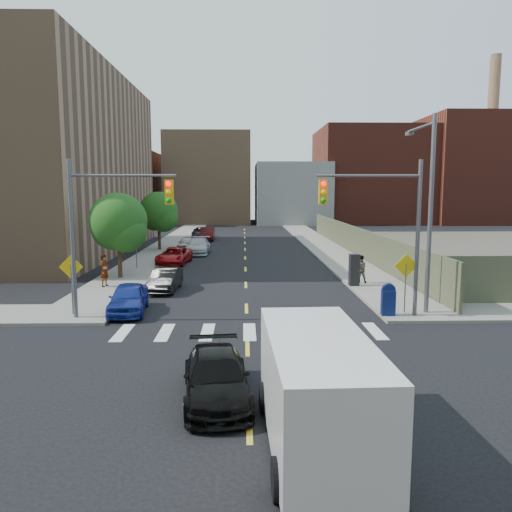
{
  "coord_description": "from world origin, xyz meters",
  "views": [
    {
      "loc": [
        -0.13,
        -15.54,
        5.71
      ],
      "look_at": [
        0.57,
        12.22,
        2.0
      ],
      "focal_mm": 35.0,
      "sensor_mm": 36.0,
      "label": 1
    }
  ],
  "objects": [
    {
      "name": "ground",
      "position": [
        0.0,
        0.0,
        0.0
      ],
      "size": [
        160.0,
        160.0,
        0.0
      ],
      "primitive_type": "plane",
      "color": "black",
      "rests_on": "ground"
    },
    {
      "name": "bg_bldg_midwest",
      "position": [
        -6.0,
        72.0,
        7.5
      ],
      "size": [
        14.0,
        16.0,
        15.0
      ],
      "primitive_type": "cube",
      "color": "#8C6B4C",
      "rests_on": "ground"
    },
    {
      "name": "bg_bldg_west",
      "position": [
        -22.0,
        70.0,
        6.0
      ],
      "size": [
        14.0,
        18.0,
        12.0
      ],
      "primitive_type": "cube",
      "color": "#592319",
      "rests_on": "ground"
    },
    {
      "name": "payphone",
      "position": [
        6.3,
        12.93,
        1.07
      ],
      "size": [
        0.58,
        0.49,
        1.85
      ],
      "primitive_type": "cube",
      "rotation": [
        0.0,
        0.0,
        0.08
      ],
      "color": "black",
      "rests_on": "sidewalk_ne"
    },
    {
      "name": "parked_car_grey",
      "position": [
        -5.18,
        43.89,
        0.64
      ],
      "size": [
        2.26,
        4.65,
        1.28
      ],
      "primitive_type": "imported",
      "rotation": [
        0.0,
        0.0,
        0.03
      ],
      "color": "black",
      "rests_on": "ground"
    },
    {
      "name": "parked_car_black",
      "position": [
        -4.56,
        12.38,
        0.64
      ],
      "size": [
        1.57,
        3.98,
        1.29
      ],
      "primitive_type": "imported",
      "rotation": [
        0.0,
        0.0,
        -0.05
      ],
      "color": "black",
      "rests_on": "ground"
    },
    {
      "name": "smokestack",
      "position": [
        42.0,
        70.0,
        14.0
      ],
      "size": [
        1.8,
        1.8,
        28.0
      ],
      "primitive_type": "cylinder",
      "color": "#8C6B4C",
      "rests_on": "ground"
    },
    {
      "name": "parked_car_white",
      "position": [
        -5.5,
        31.57,
        0.64
      ],
      "size": [
        1.72,
        3.82,
        1.27
      ],
      "primitive_type": "imported",
      "rotation": [
        0.0,
        0.0,
        -0.06
      ],
      "color": "#B9B9B9",
      "rests_on": "ground"
    },
    {
      "name": "warn_sign_midwest",
      "position": [
        -7.8,
        20.0,
        1.99
      ],
      "size": [
        1.06,
        0.06,
        2.83
      ],
      "color": "#59595E",
      "rests_on": "ground"
    },
    {
      "name": "bg_bldg_east",
      "position": [
        22.0,
        72.0,
        8.0
      ],
      "size": [
        18.0,
        18.0,
        16.0
      ],
      "primitive_type": "cube",
      "color": "#592319",
      "rests_on": "ground"
    },
    {
      "name": "parked_car_blue",
      "position": [
        -5.5,
        7.3,
        0.69
      ],
      "size": [
        2.0,
        4.17,
        1.38
      ],
      "primitive_type": "imported",
      "rotation": [
        0.0,
        0.0,
        0.09
      ],
      "color": "navy",
      "rests_on": "ground"
    },
    {
      "name": "bg_bldg_center",
      "position": [
        8.0,
        70.0,
        5.0
      ],
      "size": [
        12.0,
        16.0,
        10.0
      ],
      "primitive_type": "cube",
      "color": "gray",
      "rests_on": "ground"
    },
    {
      "name": "signal_nw",
      "position": [
        -5.98,
        6.0,
        4.53
      ],
      "size": [
        4.59,
        0.3,
        7.0
      ],
      "color": "#59595E",
      "rests_on": "ground"
    },
    {
      "name": "sidewalk_nw",
      "position": [
        -7.75,
        41.5,
        0.07
      ],
      "size": [
        3.5,
        73.0,
        0.15
      ],
      "primitive_type": "cube",
      "color": "gray",
      "rests_on": "ground"
    },
    {
      "name": "signal_ne",
      "position": [
        5.98,
        6.0,
        4.53
      ],
      "size": [
        4.59,
        0.3,
        7.0
      ],
      "color": "#59595E",
      "rests_on": "ground"
    },
    {
      "name": "tree_west_near",
      "position": [
        -8.0,
        16.05,
        3.48
      ],
      "size": [
        3.66,
        3.64,
        5.52
      ],
      "color": "#332114",
      "rests_on": "ground"
    },
    {
      "name": "sidewalk_ne",
      "position": [
        7.75,
        41.5,
        0.07
      ],
      "size": [
        3.5,
        73.0,
        0.15
      ],
      "primitive_type": "cube",
      "color": "gray",
      "rests_on": "ground"
    },
    {
      "name": "pedestrian_west",
      "position": [
        -8.14,
        12.99,
        1.08
      ],
      "size": [
        0.63,
        0.78,
        1.87
      ],
      "primitive_type": "imported",
      "rotation": [
        0.0,
        0.0,
        1.27
      ],
      "color": "gray",
      "rests_on": "sidewalk_nw"
    },
    {
      "name": "streetlight_ne",
      "position": [
        8.2,
        6.9,
        5.22
      ],
      "size": [
        0.25,
        3.7,
        9.0
      ],
      "color": "#59595E",
      "rests_on": "ground"
    },
    {
      "name": "parked_car_maroon",
      "position": [
        -4.2,
        40.65,
        0.72
      ],
      "size": [
        1.57,
        4.41,
        1.45
      ],
      "primitive_type": "imported",
      "rotation": [
        0.0,
        0.0,
        0.01
      ],
      "color": "#3B0B0C",
      "rests_on": "ground"
    },
    {
      "name": "parked_car_red",
      "position": [
        -5.5,
        22.67,
        0.64
      ],
      "size": [
        2.58,
        4.81,
        1.28
      ],
      "primitive_type": "imported",
      "rotation": [
        0.0,
        0.0,
        -0.1
      ],
      "color": "#A71015",
      "rests_on": "ground"
    },
    {
      "name": "tree_west_far",
      "position": [
        -8.0,
        31.05,
        3.48
      ],
      "size": [
        3.66,
        3.64,
        5.52
      ],
      "color": "#332114",
      "rests_on": "ground"
    },
    {
      "name": "cargo_van",
      "position": [
        1.49,
        -4.92,
        1.34
      ],
      "size": [
        2.47,
        5.65,
        2.56
      ],
      "rotation": [
        0.0,
        0.0,
        0.03
      ],
      "color": "silver",
      "rests_on": "ground"
    },
    {
      "name": "warn_sign_ne",
      "position": [
        7.2,
        6.5,
        1.99
      ],
      "size": [
        1.06,
        0.06,
        2.83
      ],
      "color": "#59595E",
      "rests_on": "ground"
    },
    {
      "name": "pedestrian_east",
      "position": [
        6.86,
        13.78,
        0.98
      ],
      "size": [
        0.85,
        0.68,
        1.67
      ],
      "primitive_type": "imported",
      "rotation": [
        0.0,
        0.0,
        3.08
      ],
      "color": "gray",
      "rests_on": "sidewalk_ne"
    },
    {
      "name": "bg_bldg_fareast",
      "position": [
        38.0,
        70.0,
        9.0
      ],
      "size": [
        14.0,
        16.0,
        18.0
      ],
      "primitive_type": "cube",
      "color": "#592319",
      "rests_on": "ground"
    },
    {
      "name": "fence_north",
      "position": [
        9.6,
        28.0,
        1.25
      ],
      "size": [
        0.12,
        44.0,
        2.5
      ],
      "primitive_type": "cube",
      "color": "#50593E",
      "rests_on": "ground"
    },
    {
      "name": "black_sedan",
      "position": [
        -0.88,
        -2.48,
        0.63
      ],
      "size": [
        2.18,
        4.48,
        1.26
      ],
      "primitive_type": "imported",
      "rotation": [
        0.0,
        0.0,
        0.1
      ],
      "color": "black",
      "rests_on": "ground"
    },
    {
      "name": "parked_car_silver",
      "position": [
        -4.2,
        28.68,
        0.72
      ],
      "size": [
        2.09,
        4.99,
        1.44
      ],
      "primitive_type": "imported",
      "rotation": [
        0.0,
        0.0,
        -0.01
      ],
      "color": "#A7ABAF",
      "rests_on": "ground"
    },
    {
      "name": "mailbox",
      "position": [
        6.3,
        6.0,
        0.85
      ],
      "size": [
        0.62,
        0.5,
        1.44
      ],
      "rotation": [
        0.0,
        0.0,
        -0.08
      ],
      "color": "#0E1A51",
      "rests_on": "sidewalk_ne"
    },
    {
      "name": "warn_sign_nw",
      "position": [
        -7.8,
        6.5,
        1.99
      ],
      "size": [
        1.06,
        0.06,
        2.83
      ],
      "color": "#59595E",
      "rests_on": "ground"
    }
  ]
}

